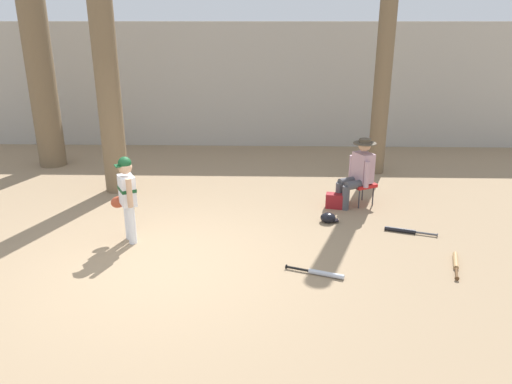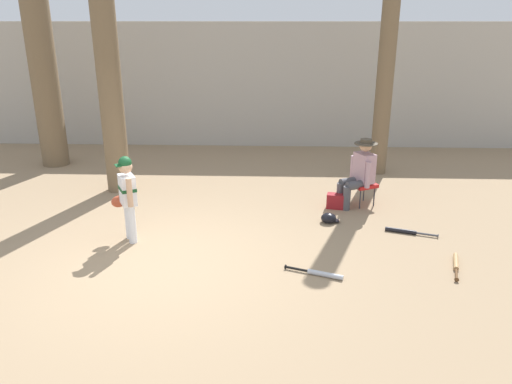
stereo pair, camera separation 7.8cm
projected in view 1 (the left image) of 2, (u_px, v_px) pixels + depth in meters
ground_plane at (158, 267)px, 6.61m from camera, size 60.00×60.00×0.00m
concrete_back_wall at (211, 85)px, 12.53m from camera, size 18.00×0.36×3.08m
tree_near_player at (106, 66)px, 8.77m from camera, size 0.65×0.65×5.35m
tree_behind_spectator at (385, 48)px, 9.81m from camera, size 0.49×0.49×5.69m
young_ballplayer at (127, 194)px, 7.14m from camera, size 0.49×0.53×1.31m
folding_stool at (362, 185)px, 8.71m from camera, size 0.54×0.54×0.41m
seated_spectator at (358, 171)px, 8.58m from camera, size 0.67×0.56×1.20m
handbag_beside_stool at (336, 201)px, 8.62m from camera, size 0.37×0.24×0.26m
tree_far_left at (35, 32)px, 10.23m from camera, size 0.90×0.90×6.67m
bat_black_composite at (404, 231)px, 7.65m from camera, size 0.77×0.31×0.07m
bat_aluminum_silver at (322, 273)px, 6.37m from camera, size 0.76×0.33×0.07m
bat_wood_tan at (456, 262)px, 6.65m from camera, size 0.29×0.73×0.07m
batting_helmet_black at (328, 218)px, 8.03m from camera, size 0.30×0.23×0.17m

